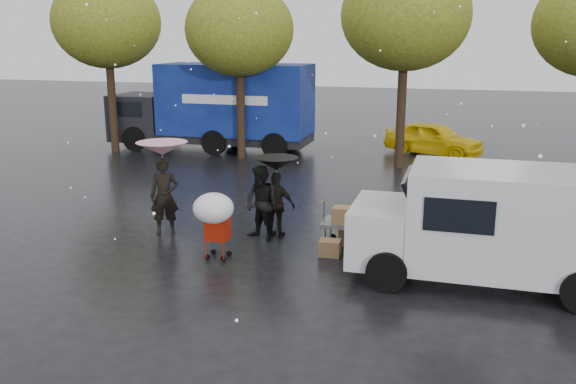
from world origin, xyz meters
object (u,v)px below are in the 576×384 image
(person_black, at_px, (277,205))
(blue_truck, at_px, (217,107))
(vendor_cart, at_px, (361,217))
(yellow_taxi, at_px, (434,138))
(shopping_cart, at_px, (214,212))
(person_pink, at_px, (165,196))
(white_van, at_px, (492,224))

(person_black, bearing_deg, blue_truck, -53.44)
(vendor_cart, bearing_deg, yellow_taxi, 85.25)
(shopping_cart, xyz_separation_m, blue_truck, (-4.89, 12.05, 0.69))
(person_pink, distance_m, blue_truck, 11.15)
(vendor_cart, xyz_separation_m, blue_truck, (-7.67, 10.44, 1.03))
(person_pink, distance_m, person_black, 2.65)
(person_pink, bearing_deg, vendor_cart, -15.62)
(person_pink, height_order, person_black, person_pink)
(person_pink, height_order, shopping_cart, person_pink)
(shopping_cart, relative_size, white_van, 0.30)
(vendor_cart, bearing_deg, white_van, -24.86)
(white_van, bearing_deg, person_pink, 172.28)
(person_pink, height_order, blue_truck, blue_truck)
(blue_truck, xyz_separation_m, yellow_taxi, (8.65, 1.29, -1.10))
(person_black, bearing_deg, person_pink, 18.37)
(shopping_cart, bearing_deg, blue_truck, 112.09)
(person_pink, relative_size, yellow_taxi, 0.48)
(person_black, distance_m, vendor_cart, 2.02)
(vendor_cart, xyz_separation_m, shopping_cart, (-2.78, -1.60, 0.34))
(person_black, height_order, white_van, white_van)
(vendor_cart, height_order, yellow_taxi, yellow_taxi)
(person_pink, bearing_deg, yellow_taxi, 46.34)
(blue_truck, relative_size, yellow_taxi, 2.16)
(person_pink, bearing_deg, white_van, -26.42)
(person_pink, height_order, yellow_taxi, person_pink)
(shopping_cart, height_order, blue_truck, blue_truck)
(white_van, bearing_deg, blue_truck, 131.50)
(yellow_taxi, bearing_deg, blue_truck, 119.71)
(person_pink, distance_m, white_van, 7.33)
(person_pink, bearing_deg, person_black, -7.82)
(person_black, distance_m, white_van, 4.91)
(shopping_cart, bearing_deg, person_pink, 143.32)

